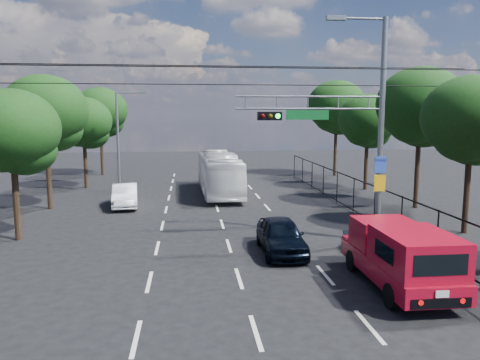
{
  "coord_description": "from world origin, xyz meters",
  "views": [
    {
      "loc": [
        -1.63,
        -11.15,
        5.5
      ],
      "look_at": [
        0.48,
        8.07,
        2.8
      ],
      "focal_mm": 35.0,
      "sensor_mm": 36.0,
      "label": 1
    }
  ],
  "objects": [
    {
      "name": "tree_left_d",
      "position": [
        -9.38,
        25.02,
        4.72
      ],
      "size": [
        4.2,
        4.2,
        6.83
      ],
      "color": "black",
      "rests_on": "ground"
    },
    {
      "name": "white_bus",
      "position": [
        0.47,
        21.44,
        1.44
      ],
      "size": [
        2.71,
        10.4,
        2.88
      ],
      "primitive_type": "imported",
      "rotation": [
        0.0,
        0.0,
        0.03
      ],
      "color": "silver",
      "rests_on": "ground"
    },
    {
      "name": "tree_left_c",
      "position": [
        -9.78,
        17.02,
        5.4
      ],
      "size": [
        4.8,
        4.8,
        7.8
      ],
      "color": "black",
      "rests_on": "ground"
    },
    {
      "name": "red_pickup",
      "position": [
        5.0,
        2.59,
        1.1
      ],
      "size": [
        2.1,
        5.58,
        2.06
      ],
      "color": "black",
      "rests_on": "ground"
    },
    {
      "name": "fence_right",
      "position": [
        7.6,
        12.17,
        1.03
      ],
      "size": [
        0.06,
        34.03,
        2.0
      ],
      "color": "black",
      "rests_on": "ground"
    },
    {
      "name": "tree_right_d",
      "position": [
        11.42,
        22.02,
        4.85
      ],
      "size": [
        4.32,
        4.32,
        7.02
      ],
      "color": "black",
      "rests_on": "ground"
    },
    {
      "name": "signal_mast",
      "position": [
        5.28,
        7.99,
        5.24
      ],
      "size": [
        6.43,
        0.39,
        9.5
      ],
      "color": "slate",
      "rests_on": "ground"
    },
    {
      "name": "white_van",
      "position": [
        -5.5,
        17.21,
        0.68
      ],
      "size": [
        1.88,
        4.25,
        1.36
      ],
      "primitive_type": "imported",
      "rotation": [
        0.0,
        0.0,
        0.11
      ],
      "color": "silver",
      "rests_on": "ground"
    },
    {
      "name": "streetlight_left",
      "position": [
        -6.33,
        22.0,
        3.94
      ],
      "size": [
        2.09,
        0.22,
        7.08
      ],
      "color": "slate",
      "rests_on": "ground"
    },
    {
      "name": "tree_left_b",
      "position": [
        -9.18,
        10.02,
        4.58
      ],
      "size": [
        4.08,
        4.08,
        6.63
      ],
      "color": "black",
      "rests_on": "ground"
    },
    {
      "name": "ground",
      "position": [
        0.0,
        0.0,
        0.0
      ],
      "size": [
        120.0,
        120.0,
        0.0
      ],
      "primitive_type": "plane",
      "color": "black",
      "rests_on": "ground"
    },
    {
      "name": "tree_left_e",
      "position": [
        -9.58,
        33.02,
        5.53
      ],
      "size": [
        4.92,
        4.92,
        7.99
      ],
      "color": "black",
      "rests_on": "ground"
    },
    {
      "name": "navy_hatchback",
      "position": [
        2.0,
        6.81,
        0.7
      ],
      "size": [
        1.68,
        4.12,
        1.4
      ],
      "primitive_type": "imported",
      "rotation": [
        0.0,
        0.0,
        -0.01
      ],
      "color": "black",
      "rests_on": "ground"
    },
    {
      "name": "tree_right_c",
      "position": [
        11.82,
        15.02,
        5.73
      ],
      "size": [
        5.1,
        5.1,
        8.29
      ],
      "color": "black",
      "rests_on": "ground"
    },
    {
      "name": "lane_markings",
      "position": [
        -0.0,
        14.0,
        0.01
      ],
      "size": [
        6.12,
        38.0,
        0.01
      ],
      "color": "beige",
      "rests_on": "ground"
    },
    {
      "name": "tree_right_b",
      "position": [
        11.22,
        9.02,
        5.06
      ],
      "size": [
        4.5,
        4.5,
        7.31
      ],
      "color": "black",
      "rests_on": "ground"
    },
    {
      "name": "tree_right_e",
      "position": [
        11.62,
        30.02,
        5.94
      ],
      "size": [
        5.28,
        5.28,
        8.58
      ],
      "color": "black",
      "rests_on": "ground"
    },
    {
      "name": "utility_wires",
      "position": [
        0.0,
        8.83,
        7.23
      ],
      "size": [
        22.0,
        5.04,
        0.74
      ],
      "color": "black",
      "rests_on": "ground"
    }
  ]
}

